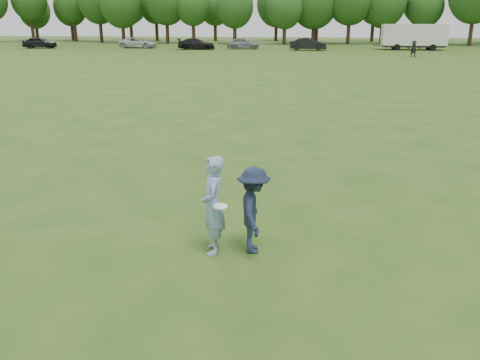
{
  "coord_description": "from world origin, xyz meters",
  "views": [
    {
      "loc": [
        1.71,
        -8.61,
        4.27
      ],
      "look_at": [
        0.5,
        1.08,
        1.1
      ],
      "focal_mm": 38.0,
      "sensor_mm": 36.0,
      "label": 1
    }
  ],
  "objects_px": {
    "thrower": "(213,205)",
    "player_far_d": "(414,49)",
    "car_a": "(40,43)",
    "car_e": "(243,43)",
    "cargo_trailer": "(414,36)",
    "car_f": "(308,44)",
    "defender": "(254,210)",
    "car_d": "(196,44)",
    "car_c": "(138,43)"
  },
  "relations": [
    {
      "from": "car_a",
      "to": "car_d",
      "type": "xyz_separation_m",
      "value": [
        21.64,
        0.21,
        -0.05
      ]
    },
    {
      "from": "car_e",
      "to": "cargo_trailer",
      "type": "height_order",
      "value": "cargo_trailer"
    },
    {
      "from": "player_far_d",
      "to": "car_c",
      "type": "relative_size",
      "value": 0.33
    },
    {
      "from": "car_d",
      "to": "car_e",
      "type": "bearing_deg",
      "value": -81.58
    },
    {
      "from": "player_far_d",
      "to": "car_a",
      "type": "distance_m",
      "value": 48.35
    },
    {
      "from": "car_a",
      "to": "car_e",
      "type": "distance_m",
      "value": 27.73
    },
    {
      "from": "car_a",
      "to": "car_f",
      "type": "bearing_deg",
      "value": -96.64
    },
    {
      "from": "car_c",
      "to": "cargo_trailer",
      "type": "distance_m",
      "value": 36.63
    },
    {
      "from": "player_far_d",
      "to": "car_c",
      "type": "height_order",
      "value": "player_far_d"
    },
    {
      "from": "defender",
      "to": "car_e",
      "type": "height_order",
      "value": "defender"
    },
    {
      "from": "car_e",
      "to": "car_a",
      "type": "bearing_deg",
      "value": 90.49
    },
    {
      "from": "car_d",
      "to": "cargo_trailer",
      "type": "bearing_deg",
      "value": -92.09
    },
    {
      "from": "thrower",
      "to": "player_far_d",
      "type": "bearing_deg",
      "value": 155.37
    },
    {
      "from": "player_far_d",
      "to": "car_d",
      "type": "xyz_separation_m",
      "value": [
        -25.83,
        9.42,
        -0.16
      ]
    },
    {
      "from": "car_a",
      "to": "player_far_d",
      "type": "bearing_deg",
      "value": -108.0
    },
    {
      "from": "car_c",
      "to": "car_e",
      "type": "distance_m",
      "value": 14.57
    },
    {
      "from": "player_far_d",
      "to": "car_f",
      "type": "bearing_deg",
      "value": 141.95
    },
    {
      "from": "car_a",
      "to": "car_f",
      "type": "relative_size",
      "value": 0.95
    },
    {
      "from": "thrower",
      "to": "car_a",
      "type": "xyz_separation_m",
      "value": [
        -34.31,
        58.74,
        -0.18
      ]
    },
    {
      "from": "defender",
      "to": "car_f",
      "type": "xyz_separation_m",
      "value": [
        1.17,
        58.86,
        -0.06
      ]
    },
    {
      "from": "defender",
      "to": "player_far_d",
      "type": "height_order",
      "value": "player_far_d"
    },
    {
      "from": "defender",
      "to": "car_e",
      "type": "distance_m",
      "value": 60.96
    },
    {
      "from": "player_far_d",
      "to": "car_a",
      "type": "height_order",
      "value": "player_far_d"
    },
    {
      "from": "car_a",
      "to": "cargo_trailer",
      "type": "relative_size",
      "value": 0.49
    },
    {
      "from": "car_a",
      "to": "car_e",
      "type": "height_order",
      "value": "car_a"
    },
    {
      "from": "defender",
      "to": "player_far_d",
      "type": "relative_size",
      "value": 0.97
    },
    {
      "from": "player_far_d",
      "to": "cargo_trailer",
      "type": "height_order",
      "value": "cargo_trailer"
    },
    {
      "from": "car_c",
      "to": "car_d",
      "type": "height_order",
      "value": "car_c"
    },
    {
      "from": "car_f",
      "to": "player_far_d",
      "type": "bearing_deg",
      "value": -129.84
    },
    {
      "from": "defender",
      "to": "car_c",
      "type": "relative_size",
      "value": 0.32
    },
    {
      "from": "thrower",
      "to": "player_far_d",
      "type": "distance_m",
      "value": 51.25
    },
    {
      "from": "car_a",
      "to": "car_c",
      "type": "bearing_deg",
      "value": -87.22
    },
    {
      "from": "defender",
      "to": "car_a",
      "type": "bearing_deg",
      "value": 23.7
    },
    {
      "from": "car_f",
      "to": "cargo_trailer",
      "type": "xyz_separation_m",
      "value": [
        13.48,
        2.45,
        1.01
      ]
    },
    {
      "from": "defender",
      "to": "cargo_trailer",
      "type": "xyz_separation_m",
      "value": [
        14.65,
        61.32,
        0.95
      ]
    },
    {
      "from": "player_far_d",
      "to": "car_d",
      "type": "distance_m",
      "value": 27.49
    },
    {
      "from": "cargo_trailer",
      "to": "thrower",
      "type": "bearing_deg",
      "value": -104.07
    },
    {
      "from": "player_far_d",
      "to": "car_e",
      "type": "distance_m",
      "value": 22.7
    },
    {
      "from": "thrower",
      "to": "car_c",
      "type": "relative_size",
      "value": 0.36
    },
    {
      "from": "car_c",
      "to": "cargo_trailer",
      "type": "bearing_deg",
      "value": -88.87
    },
    {
      "from": "thrower",
      "to": "defender",
      "type": "xyz_separation_m",
      "value": [
        0.75,
        0.11,
        -0.1
      ]
    },
    {
      "from": "defender",
      "to": "car_c",
      "type": "xyz_separation_m",
      "value": [
        -21.96,
        60.89,
        -0.12
      ]
    },
    {
      "from": "thrower",
      "to": "car_d",
      "type": "bearing_deg",
      "value": -177.62
    },
    {
      "from": "car_a",
      "to": "cargo_trailer",
      "type": "xyz_separation_m",
      "value": [
        49.71,
        2.69,
        1.02
      ]
    },
    {
      "from": "car_f",
      "to": "thrower",
      "type": "bearing_deg",
      "value": 178.34
    },
    {
      "from": "car_e",
      "to": "cargo_trailer",
      "type": "distance_m",
      "value": 22.08
    },
    {
      "from": "car_c",
      "to": "car_f",
      "type": "bearing_deg",
      "value": -94.55
    },
    {
      "from": "defender",
      "to": "cargo_trailer",
      "type": "relative_size",
      "value": 0.18
    },
    {
      "from": "defender",
      "to": "car_e",
      "type": "relative_size",
      "value": 0.39
    },
    {
      "from": "car_e",
      "to": "car_f",
      "type": "distance_m",
      "value": 8.72
    }
  ]
}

